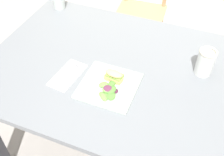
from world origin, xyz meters
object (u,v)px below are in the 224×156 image
at_px(sandwich_half_front, 114,76).
at_px(fork_on_napkin, 70,72).
at_px(chair_wooden_far, 141,11).
at_px(mason_jar_iced_tea, 205,63).
at_px(dining_table, 116,82).
at_px(plate_lunch, 109,86).

relative_size(sandwich_half_front, fork_on_napkin, 0.50).
bearing_deg(fork_on_napkin, chair_wooden_far, 88.30).
distance_m(sandwich_half_front, mason_jar_iced_tea, 0.45).
bearing_deg(sandwich_half_front, chair_wooden_far, 99.72).
bearing_deg(dining_table, plate_lunch, -84.26).
relative_size(dining_table, plate_lunch, 5.13).
bearing_deg(chair_wooden_far, plate_lunch, -81.06).
xyz_separation_m(dining_table, sandwich_half_front, (0.02, -0.10, 0.15)).
relative_size(dining_table, sandwich_half_front, 14.66).
bearing_deg(plate_lunch, sandwich_half_front, 77.29).
distance_m(chair_wooden_far, plate_lunch, 1.21).
xyz_separation_m(chair_wooden_far, mason_jar_iced_tea, (0.58, -0.90, 0.36)).
bearing_deg(sandwich_half_front, plate_lunch, -102.71).
distance_m(dining_table, mason_jar_iced_tea, 0.47).
height_order(chair_wooden_far, mason_jar_iced_tea, mason_jar_iced_tea).
xyz_separation_m(chair_wooden_far, fork_on_napkin, (-0.03, -1.15, 0.30)).
distance_m(chair_wooden_far, sandwich_half_front, 1.18).
xyz_separation_m(dining_table, chair_wooden_far, (-0.17, 1.02, -0.18)).
bearing_deg(chair_wooden_far, fork_on_napkin, -91.70).
relative_size(chair_wooden_far, sandwich_half_front, 9.37).
bearing_deg(chair_wooden_far, dining_table, -80.63).
xyz_separation_m(dining_table, plate_lunch, (0.01, -0.14, 0.12)).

